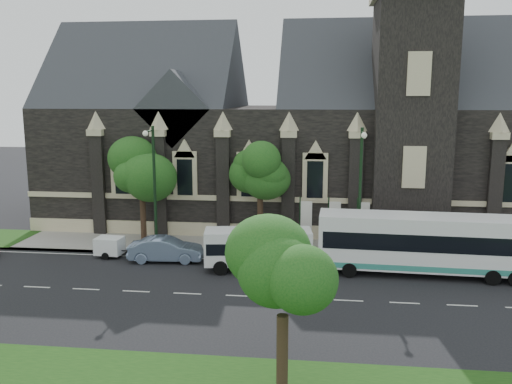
# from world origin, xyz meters

# --- Properties ---
(ground) EXTENTS (160.00, 160.00, 0.00)m
(ground) POSITION_xyz_m (0.00, 0.00, 0.00)
(ground) COLOR black
(ground) RESTS_ON ground
(sidewalk) EXTENTS (80.00, 5.00, 0.15)m
(sidewalk) POSITION_xyz_m (0.00, 9.50, 0.07)
(sidewalk) COLOR gray
(sidewalk) RESTS_ON ground
(museum) EXTENTS (40.00, 17.70, 29.90)m
(museum) POSITION_xyz_m (5.12, 18.78, 8.17)
(museum) COLOR black
(museum) RESTS_ON ground
(tree_park_east) EXTENTS (3.40, 3.40, 6.28)m
(tree_park_east) POSITION_xyz_m (6.18, -9.32, 4.62)
(tree_park_east) COLOR black
(tree_park_east) RESTS_ON ground
(tree_walk_right) EXTENTS (4.08, 4.08, 7.80)m
(tree_walk_right) POSITION_xyz_m (3.21, 10.71, 5.82)
(tree_walk_right) COLOR black
(tree_walk_right) RESTS_ON ground
(tree_walk_left) EXTENTS (3.91, 3.91, 7.64)m
(tree_walk_left) POSITION_xyz_m (-5.80, 10.70, 5.73)
(tree_walk_left) COLOR black
(tree_walk_left) RESTS_ON ground
(street_lamp_near) EXTENTS (0.36, 1.88, 9.00)m
(street_lamp_near) POSITION_xyz_m (10.00, 7.09, 5.11)
(street_lamp_near) COLOR black
(street_lamp_near) RESTS_ON ground
(street_lamp_mid) EXTENTS (0.36, 1.88, 9.00)m
(street_lamp_mid) POSITION_xyz_m (-4.00, 7.09, 5.11)
(street_lamp_mid) COLOR black
(street_lamp_mid) RESTS_ON ground
(banner_flag_left) EXTENTS (0.90, 0.10, 4.00)m
(banner_flag_left) POSITION_xyz_m (6.29, 9.00, 2.38)
(banner_flag_left) COLOR black
(banner_flag_left) RESTS_ON ground
(banner_flag_center) EXTENTS (0.90, 0.10, 4.00)m
(banner_flag_center) POSITION_xyz_m (8.29, 9.00, 2.38)
(banner_flag_center) COLOR black
(banner_flag_center) RESTS_ON ground
(banner_flag_right) EXTENTS (0.90, 0.10, 4.00)m
(banner_flag_right) POSITION_xyz_m (10.29, 9.00, 2.38)
(banner_flag_right) COLOR black
(banner_flag_right) RESTS_ON ground
(tour_coach) EXTENTS (12.96, 3.44, 3.75)m
(tour_coach) POSITION_xyz_m (13.81, 4.96, 2.04)
(tour_coach) COLOR white
(tour_coach) RESTS_ON ground
(shuttle_bus) EXTENTS (6.99, 3.18, 2.61)m
(shuttle_bus) POSITION_xyz_m (3.52, 4.72, 1.52)
(shuttle_bus) COLOR white
(shuttle_bus) RESTS_ON ground
(box_trailer) EXTENTS (2.63, 1.55, 1.38)m
(box_trailer) POSITION_xyz_m (-7.02, 6.20, 0.78)
(box_trailer) COLOR white
(box_trailer) RESTS_ON ground
(sedan) EXTENTS (5.10, 2.15, 1.64)m
(sedan) POSITION_xyz_m (-2.88, 5.72, 0.82)
(sedan) COLOR #758AAA
(sedan) RESTS_ON ground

